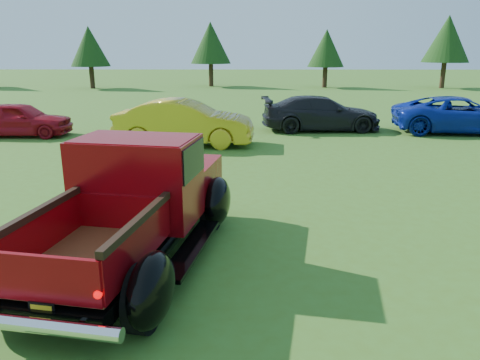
# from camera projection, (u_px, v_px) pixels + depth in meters

# --- Properties ---
(ground) EXTENTS (120.00, 120.00, 0.00)m
(ground) POSITION_uv_depth(u_px,v_px,m) (262.00, 234.00, 8.05)
(ground) COLOR #40661D
(ground) RESTS_ON ground
(tree_west) EXTENTS (2.94, 2.94, 4.60)m
(tree_west) POSITION_uv_depth(u_px,v_px,m) (89.00, 46.00, 35.18)
(tree_west) COLOR #332114
(tree_west) RESTS_ON ground
(tree_mid_left) EXTENTS (3.20, 3.20, 5.00)m
(tree_mid_left) POSITION_uv_depth(u_px,v_px,m) (211.00, 43.00, 36.95)
(tree_mid_left) COLOR #332114
(tree_mid_left) RESTS_ON ground
(tree_mid_right) EXTENTS (2.82, 2.82, 4.40)m
(tree_mid_right) POSITION_uv_depth(u_px,v_px,m) (326.00, 48.00, 36.02)
(tree_mid_right) COLOR #332114
(tree_mid_right) RESTS_ON ground
(tree_east) EXTENTS (3.46, 3.46, 5.40)m
(tree_east) POSITION_uv_depth(u_px,v_px,m) (447.00, 39.00, 35.27)
(tree_east) COLOR #332114
(tree_east) RESTS_ON ground
(pickup_truck) EXTENTS (3.02, 5.17, 1.83)m
(pickup_truck) POSITION_uv_depth(u_px,v_px,m) (139.00, 200.00, 7.10)
(pickup_truck) COLOR black
(pickup_truck) RESTS_ON ground
(show_car_red) EXTENTS (3.60, 1.46, 1.22)m
(show_car_red) POSITION_uv_depth(u_px,v_px,m) (19.00, 119.00, 16.68)
(show_car_red) COLOR maroon
(show_car_red) RESTS_ON ground
(show_car_yellow) EXTENTS (4.56, 1.89, 1.47)m
(show_car_yellow) POSITION_uv_depth(u_px,v_px,m) (184.00, 123.00, 15.16)
(show_car_yellow) COLOR gold
(show_car_yellow) RESTS_ON ground
(show_car_grey) EXTENTS (4.59, 2.08, 1.30)m
(show_car_grey) POSITION_uv_depth(u_px,v_px,m) (321.00, 113.00, 17.86)
(show_car_grey) COLOR black
(show_car_grey) RESTS_ON ground
(show_car_blue) EXTENTS (4.99, 2.69, 1.33)m
(show_car_blue) POSITION_uv_depth(u_px,v_px,m) (460.00, 115.00, 17.35)
(show_car_blue) COLOR #0D2394
(show_car_blue) RESTS_ON ground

